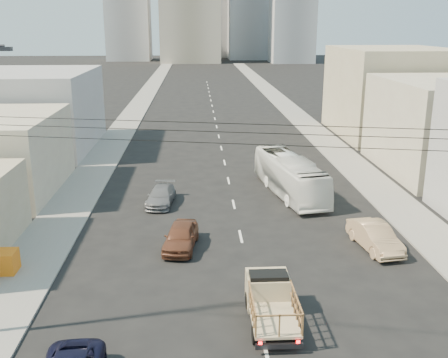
{
  "coord_description": "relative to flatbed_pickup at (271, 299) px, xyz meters",
  "views": [
    {
      "loc": [
        -2.66,
        -15.81,
        12.56
      ],
      "look_at": [
        -0.99,
        14.71,
        3.5
      ],
      "focal_mm": 42.0,
      "sensor_mm": 36.0,
      "label": 1
    }
  ],
  "objects": [
    {
      "name": "midrise_east",
      "position": [
        29.52,
        160.64,
        12.91
      ],
      "size": [
        14.0,
        14.0,
        28.0
      ],
      "primitive_type": "cube",
      "color": "gray",
      "rests_on": "ground"
    },
    {
      "name": "city_bus",
      "position": [
        3.96,
        17.82,
        0.38
      ],
      "size": [
        4.3,
        10.89,
        2.96
      ],
      "primitive_type": "imported",
      "rotation": [
        0.0,
        0.0,
        0.18
      ],
      "color": "silver",
      "rests_on": "ground"
    },
    {
      "name": "flatbed_pickup",
      "position": [
        0.0,
        0.0,
        0.0
      ],
      "size": [
        1.95,
        4.41,
        1.9
      ],
      "color": "tan",
      "rests_on": "ground"
    },
    {
      "name": "sedan_grey",
      "position": [
        -5.74,
        15.98,
        -0.47
      ],
      "size": [
        2.23,
        4.5,
        1.26
      ],
      "primitive_type": "imported",
      "rotation": [
        0.0,
        0.0,
        -0.11
      ],
      "color": "slate",
      "rests_on": "ground"
    },
    {
      "name": "sedan_tan",
      "position": [
        7.12,
        7.4,
        -0.34
      ],
      "size": [
        2.26,
        4.76,
        1.51
      ],
      "primitive_type": "imported",
      "rotation": [
        0.0,
        0.0,
        0.15
      ],
      "color": "tan",
      "rests_on": "ground"
    },
    {
      "name": "sidewalk_left",
      "position": [
        -12.23,
        65.64,
        -1.03
      ],
      "size": [
        3.5,
        180.0,
        0.12
      ],
      "primitive_type": "cube",
      "color": "gray",
      "rests_on": "ground"
    },
    {
      "name": "midrise_nw",
      "position": [
        -26.48,
        175.64,
        15.91
      ],
      "size": [
        15.0,
        15.0,
        34.0
      ],
      "primitive_type": "cube",
      "color": "gray",
      "rests_on": "ground"
    },
    {
      "name": "bldg_right_far",
      "position": [
        19.52,
        39.64,
        3.91
      ],
      "size": [
        12.0,
        16.0,
        10.0
      ],
      "primitive_type": "cube",
      "color": "tan",
      "rests_on": "ground"
    },
    {
      "name": "midrise_ne",
      "position": [
        17.52,
        180.64,
        18.91
      ],
      "size": [
        16.0,
        16.0,
        40.0
      ],
      "primitive_type": "cube",
      "color": "gray",
      "rests_on": "ground"
    },
    {
      "name": "lane_dashes",
      "position": [
        -0.48,
        48.64,
        -1.09
      ],
      "size": [
        0.15,
        104.0,
        0.01
      ],
      "color": "silver",
      "rests_on": "ground"
    },
    {
      "name": "overhead_wires",
      "position": [
        -0.48,
        -2.86,
        7.87
      ],
      "size": [
        23.01,
        5.02,
        0.72
      ],
      "color": "black",
      "rests_on": "ground"
    },
    {
      "name": "bldg_left_far",
      "position": [
        -19.98,
        34.64,
        2.91
      ],
      "size": [
        12.0,
        16.0,
        8.0
      ],
      "primitive_type": "cube",
      "color": "gray",
      "rests_on": "ground"
    },
    {
      "name": "sidewalk_right",
      "position": [
        11.27,
        65.64,
        -1.03
      ],
      "size": [
        3.5,
        180.0,
        0.12
      ],
      "primitive_type": "cube",
      "color": "gray",
      "rests_on": "ground"
    },
    {
      "name": "sedan_brown",
      "position": [
        -4.11,
        8.11,
        -0.37
      ],
      "size": [
        2.31,
        4.47,
        1.46
      ],
      "primitive_type": "imported",
      "rotation": [
        0.0,
        0.0,
        -0.14
      ],
      "color": "brown",
      "rests_on": "ground"
    }
  ]
}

